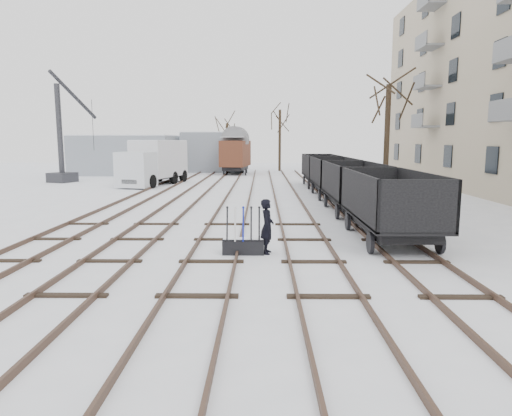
# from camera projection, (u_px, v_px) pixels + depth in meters

# --- Properties ---
(ground) EXTENTS (120.00, 120.00, 0.00)m
(ground) POSITION_uv_depth(u_px,v_px,m) (211.00, 262.00, 13.37)
(ground) COLOR white
(ground) RESTS_ON ground
(tracks) EXTENTS (13.90, 52.00, 0.16)m
(tracks) POSITION_uv_depth(u_px,v_px,m) (237.00, 200.00, 26.89)
(tracks) COLOR black
(tracks) RESTS_ON ground
(shed_left) EXTENTS (10.00, 8.00, 4.10)m
(shed_left) POSITION_uv_depth(u_px,v_px,m) (127.00, 154.00, 48.84)
(shed_left) COLOR gray
(shed_left) RESTS_ON ground
(shed_right) EXTENTS (7.00, 6.00, 4.50)m
(shed_right) POSITION_uv_depth(u_px,v_px,m) (215.00, 152.00, 52.65)
(shed_right) COLOR gray
(shed_right) RESTS_ON ground
(ground_frame) EXTENTS (1.30, 0.42, 1.49)m
(ground_frame) POSITION_uv_depth(u_px,v_px,m) (243.00, 245.00, 14.31)
(ground_frame) COLOR black
(ground_frame) RESTS_ON ground
(worker) EXTENTS (0.46, 0.66, 1.74)m
(worker) POSITION_uv_depth(u_px,v_px,m) (267.00, 226.00, 14.32)
(worker) COLOR black
(worker) RESTS_ON ground
(freight_wagon_a) EXTENTS (2.39, 5.98, 2.44)m
(freight_wagon_a) POSITION_uv_depth(u_px,v_px,m) (389.00, 215.00, 16.16)
(freight_wagon_a) COLOR black
(freight_wagon_a) RESTS_ON ground
(freight_wagon_b) EXTENTS (2.39, 5.98, 2.44)m
(freight_wagon_b) POSITION_uv_depth(u_px,v_px,m) (353.00, 194.00, 22.49)
(freight_wagon_b) COLOR black
(freight_wagon_b) RESTS_ON ground
(freight_wagon_c) EXTENTS (2.39, 5.98, 2.44)m
(freight_wagon_c) POSITION_uv_depth(u_px,v_px,m) (333.00, 182.00, 28.82)
(freight_wagon_c) COLOR black
(freight_wagon_c) RESTS_ON ground
(freight_wagon_d) EXTENTS (2.39, 5.98, 2.44)m
(freight_wagon_d) POSITION_uv_depth(u_px,v_px,m) (321.00, 174.00, 35.15)
(freight_wagon_d) COLOR black
(freight_wagon_d) RESTS_ON ground
(box_van_wagon) EXTENTS (3.35, 5.40, 3.88)m
(box_van_wagon) POSITION_uv_depth(u_px,v_px,m) (235.00, 153.00, 47.74)
(box_van_wagon) COLOR black
(box_van_wagon) RESTS_ON ground
(lorry) EXTENTS (3.87, 8.17, 3.56)m
(lorry) POSITION_uv_depth(u_px,v_px,m) (154.00, 162.00, 36.39)
(lorry) COLOR black
(lorry) RESTS_ON ground
(panel_van) EXTENTS (2.15, 4.27, 1.82)m
(panel_van) POSITION_uv_depth(u_px,v_px,m) (168.00, 167.00, 44.74)
(panel_van) COLOR silver
(panel_van) RESTS_ON ground
(crane) EXTENTS (2.39, 5.52, 9.26)m
(crane) POSITION_uv_depth(u_px,v_px,m) (62.00, 153.00, 38.80)
(crane) COLOR #2B2C30
(crane) RESTS_ON ground
(tree_near) EXTENTS (0.30, 0.30, 6.56)m
(tree_near) POSITION_uv_depth(u_px,v_px,m) (386.00, 145.00, 25.21)
(tree_near) COLOR black
(tree_near) RESTS_ON ground
(tree_far_left) EXTENTS (0.30, 0.30, 5.53)m
(tree_far_left) POSITION_uv_depth(u_px,v_px,m) (227.00, 147.00, 54.00)
(tree_far_left) COLOR black
(tree_far_left) RESTS_ON ground
(tree_far_right) EXTENTS (0.30, 0.30, 7.03)m
(tree_far_right) POSITION_uv_depth(u_px,v_px,m) (280.00, 141.00, 52.73)
(tree_far_right) COLOR black
(tree_far_right) RESTS_ON ground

